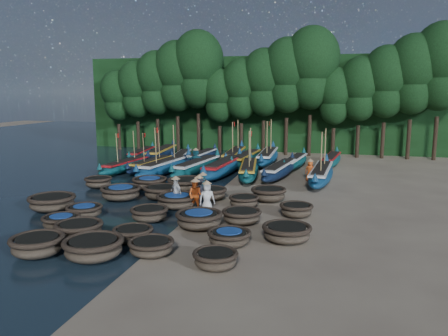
% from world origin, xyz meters
% --- Properties ---
extents(ground, '(120.00, 120.00, 0.00)m').
position_xyz_m(ground, '(0.00, 0.00, 0.00)').
color(ground, gray).
rests_on(ground, ground).
extents(foliage_wall, '(40.00, 3.00, 10.00)m').
position_xyz_m(foliage_wall, '(0.00, 23.50, 5.00)').
color(foliage_wall, black).
rests_on(foliage_wall, ground).
extents(coracle_1, '(2.33, 2.33, 0.81)m').
position_xyz_m(coracle_1, '(-3.97, -10.03, 0.47)').
color(coracle_1, '#4E4030').
rests_on(coracle_1, ground).
extents(coracle_2, '(2.70, 2.70, 0.83)m').
position_xyz_m(coracle_2, '(-1.69, -9.80, 0.47)').
color(coracle_2, '#4E4030').
rests_on(coracle_2, ground).
extents(coracle_3, '(2.01, 2.01, 0.63)m').
position_xyz_m(coracle_3, '(0.27, -8.89, 0.36)').
color(coracle_3, '#4E4030').
rests_on(coracle_3, ground).
extents(coracle_4, '(1.68, 1.68, 0.66)m').
position_xyz_m(coracle_4, '(3.04, -9.53, 0.38)').
color(coracle_4, '#4E4030').
rests_on(coracle_4, ground).
extents(coracle_5, '(2.09, 2.09, 0.64)m').
position_xyz_m(coracle_5, '(-5.14, -6.78, 0.37)').
color(coracle_5, '#4E4030').
rests_on(coracle_5, ground).
extents(coracle_6, '(2.50, 2.50, 0.78)m').
position_xyz_m(coracle_6, '(-3.49, -7.92, 0.45)').
color(coracle_6, '#4E4030').
rests_on(coracle_6, ground).
extents(coracle_7, '(1.76, 1.76, 0.64)m').
position_xyz_m(coracle_7, '(-1.10, -7.62, 0.36)').
color(coracle_7, '#4E4030').
rests_on(coracle_7, ground).
extents(coracle_8, '(2.25, 2.25, 0.63)m').
position_xyz_m(coracle_8, '(2.96, -7.05, 0.37)').
color(coracle_8, '#4E4030').
rests_on(coracle_8, ground).
extents(coracle_9, '(2.41, 2.41, 0.74)m').
position_xyz_m(coracle_9, '(5.23, -6.02, 0.42)').
color(coracle_9, '#4E4030').
rests_on(coracle_9, ground).
extents(coracle_10, '(2.75, 2.75, 0.84)m').
position_xyz_m(coracle_10, '(-7.49, -4.14, 0.48)').
color(coracle_10, '#4E4030').
rests_on(coracle_10, ground).
extents(coracle_11, '(2.07, 2.07, 0.63)m').
position_xyz_m(coracle_11, '(-5.10, -4.88, 0.37)').
color(coracle_11, '#4E4030').
rests_on(coracle_11, ground).
extents(coracle_12, '(1.98, 1.98, 0.71)m').
position_xyz_m(coracle_12, '(-1.65, -4.67, 0.40)').
color(coracle_12, '#4E4030').
rests_on(coracle_12, ground).
extents(coracle_13, '(2.64, 2.64, 0.80)m').
position_xyz_m(coracle_13, '(1.07, -5.19, 0.46)').
color(coracle_13, '#4E4030').
rests_on(coracle_13, ground).
extents(coracle_14, '(1.94, 1.94, 0.69)m').
position_xyz_m(coracle_14, '(2.84, -3.92, 0.40)').
color(coracle_14, '#4E4030').
rests_on(coracle_14, ground).
extents(coracle_15, '(2.40, 2.40, 0.80)m').
position_xyz_m(coracle_15, '(-5.04, -1.05, 0.46)').
color(coracle_15, '#4E4030').
rests_on(coracle_15, ground).
extents(coracle_16, '(2.36, 2.36, 0.80)m').
position_xyz_m(coracle_16, '(-2.79, -0.35, 0.46)').
color(coracle_16, '#4E4030').
rests_on(coracle_16, ground).
extents(coracle_17, '(2.33, 2.33, 0.77)m').
position_xyz_m(coracle_17, '(-1.19, -2.02, 0.44)').
color(coracle_17, '#4E4030').
rests_on(coracle_17, ground).
extents(coracle_18, '(1.91, 1.91, 0.63)m').
position_xyz_m(coracle_18, '(2.34, -0.90, 0.36)').
color(coracle_18, '#4E4030').
rests_on(coracle_18, ground).
extents(coracle_19, '(2.08, 2.08, 0.68)m').
position_xyz_m(coracle_19, '(5.31, -2.14, 0.39)').
color(coracle_19, '#4E4030').
rests_on(coracle_19, ground).
extents(coracle_20, '(2.13, 2.13, 0.73)m').
position_xyz_m(coracle_20, '(-8.03, 1.57, 0.42)').
color(coracle_20, '#4E4030').
rests_on(coracle_20, ground).
extents(coracle_21, '(2.80, 2.80, 0.78)m').
position_xyz_m(coracle_21, '(-4.54, 2.01, 0.45)').
color(coracle_21, '#4E4030').
rests_on(coracle_21, ground).
extents(coracle_22, '(2.50, 2.50, 0.83)m').
position_xyz_m(coracle_22, '(-2.02, 2.11, 0.47)').
color(coracle_22, '#4E4030').
rests_on(coracle_22, ground).
extents(coracle_23, '(1.97, 1.97, 0.71)m').
position_xyz_m(coracle_23, '(0.09, 0.29, 0.41)').
color(coracle_23, '#4E4030').
rests_on(coracle_23, ground).
extents(coracle_24, '(2.07, 2.07, 0.82)m').
position_xyz_m(coracle_24, '(3.48, 0.69, 0.47)').
color(coracle_24, '#4E4030').
rests_on(coracle_24, ground).
extents(long_boat_1, '(2.01, 7.48, 3.19)m').
position_xyz_m(long_boat_1, '(-8.98, 7.58, 0.51)').
color(long_boat_1, '#0D454C').
rests_on(long_boat_1, ground).
extents(long_boat_2, '(2.14, 7.43, 3.18)m').
position_xyz_m(long_boat_2, '(-7.20, 8.54, 0.50)').
color(long_boat_2, '#10233A').
rests_on(long_boat_2, ground).
extents(long_boat_3, '(2.59, 8.69, 3.72)m').
position_xyz_m(long_boat_3, '(-5.60, 7.47, 0.59)').
color(long_boat_3, navy).
rests_on(long_boat_3, ground).
extents(long_boat_4, '(2.63, 8.60, 1.53)m').
position_xyz_m(long_boat_4, '(-3.19, 8.02, 0.58)').
color(long_boat_4, '#0D454C').
rests_on(long_boat_4, ground).
extents(long_boat_5, '(2.26, 9.16, 1.62)m').
position_xyz_m(long_boat_5, '(-1.06, 8.03, 0.61)').
color(long_boat_5, navy).
rests_on(long_boat_5, ground).
extents(long_boat_6, '(2.71, 8.41, 3.61)m').
position_xyz_m(long_boat_6, '(0.96, 7.53, 0.57)').
color(long_boat_6, '#0D454C').
rests_on(long_boat_6, ground).
extents(long_boat_7, '(2.59, 8.17, 1.45)m').
position_xyz_m(long_boat_7, '(3.21, 8.19, 0.55)').
color(long_boat_7, '#10233A').
rests_on(long_boat_7, ground).
extents(long_boat_8, '(2.07, 8.75, 3.72)m').
position_xyz_m(long_boat_8, '(6.27, 7.03, 0.59)').
color(long_boat_8, navy).
rests_on(long_boat_8, ground).
extents(long_boat_9, '(2.17, 7.46, 1.32)m').
position_xyz_m(long_boat_9, '(-10.55, 13.95, 0.50)').
color(long_boat_9, '#0D454C').
rests_on(long_boat_9, ground).
extents(long_boat_10, '(2.35, 8.73, 1.54)m').
position_xyz_m(long_boat_10, '(-8.66, 14.28, 0.59)').
color(long_boat_10, '#10233A').
rests_on(long_boat_10, ground).
extents(long_boat_11, '(2.44, 7.46, 1.33)m').
position_xyz_m(long_boat_11, '(-6.18, 12.79, 0.51)').
color(long_boat_11, navy).
rests_on(long_boat_11, ground).
extents(long_boat_12, '(1.92, 7.68, 1.36)m').
position_xyz_m(long_boat_12, '(-4.54, 13.55, 0.52)').
color(long_boat_12, '#10233A').
rests_on(long_boat_12, ground).
extents(long_boat_13, '(1.98, 8.83, 3.75)m').
position_xyz_m(long_boat_13, '(-1.64, 14.38, 0.60)').
color(long_boat_13, navy).
rests_on(long_boat_13, ground).
extents(long_boat_14, '(2.20, 8.63, 1.52)m').
position_xyz_m(long_boat_14, '(-0.27, 12.83, 0.58)').
color(long_boat_14, '#0D454C').
rests_on(long_boat_14, ground).
extents(long_boat_15, '(1.83, 9.12, 3.87)m').
position_xyz_m(long_boat_15, '(1.41, 14.27, 0.61)').
color(long_boat_15, navy).
rests_on(long_boat_15, ground).
extents(long_boat_16, '(2.35, 7.61, 1.35)m').
position_xyz_m(long_boat_16, '(3.95, 12.53, 0.51)').
color(long_boat_16, '#0D454C').
rests_on(long_boat_16, ground).
extents(long_boat_17, '(2.24, 7.36, 1.31)m').
position_xyz_m(long_boat_17, '(6.93, 14.50, 0.50)').
color(long_boat_17, '#0D454C').
rests_on(long_boat_17, ground).
extents(fisherman_0, '(0.98, 0.88, 1.89)m').
position_xyz_m(fisherman_0, '(0.74, -2.73, 0.90)').
color(fisherman_0, silver).
rests_on(fisherman_0, ground).
extents(fisherman_1, '(0.63, 0.68, 1.75)m').
position_xyz_m(fisherman_1, '(-0.36, 0.22, 0.89)').
color(fisherman_1, '#195C6C').
rests_on(fisherman_1, ground).
extents(fisherman_2, '(0.87, 0.71, 1.89)m').
position_xyz_m(fisherman_2, '(-0.01, -2.32, 0.90)').
color(fisherman_2, '#D1531B').
rests_on(fisherman_2, ground).
extents(fisherman_3, '(0.69, 1.14, 1.92)m').
position_xyz_m(fisherman_3, '(-0.08, -1.46, 0.90)').
color(fisherman_3, black).
rests_on(fisherman_3, ground).
extents(fisherman_4, '(1.00, 0.88, 1.82)m').
position_xyz_m(fisherman_4, '(-1.37, -1.63, 0.88)').
color(fisherman_4, silver).
rests_on(fisherman_4, ground).
extents(fisherman_5, '(1.71, 0.75, 1.99)m').
position_xyz_m(fisherman_5, '(-3.63, 9.09, 0.92)').
color(fisherman_5, '#195C6C').
rests_on(fisherman_5, ground).
extents(fisherman_6, '(0.85, 0.67, 1.72)m').
position_xyz_m(fisherman_6, '(5.49, 7.24, 0.83)').
color(fisherman_6, '#D1531B').
rests_on(fisherman_6, ground).
extents(tree_0, '(3.68, 3.68, 8.68)m').
position_xyz_m(tree_0, '(-16.00, 20.00, 5.97)').
color(tree_0, black).
rests_on(tree_0, ground).
extents(tree_1, '(4.09, 4.09, 9.65)m').
position_xyz_m(tree_1, '(-13.70, 20.00, 6.65)').
color(tree_1, black).
rests_on(tree_1, ground).
extents(tree_2, '(4.51, 4.51, 10.63)m').
position_xyz_m(tree_2, '(-11.40, 20.00, 7.32)').
color(tree_2, black).
rests_on(tree_2, ground).
extents(tree_3, '(4.92, 4.92, 11.60)m').
position_xyz_m(tree_3, '(-9.10, 20.00, 8.00)').
color(tree_3, black).
rests_on(tree_3, ground).
extents(tree_4, '(5.34, 5.34, 12.58)m').
position_xyz_m(tree_4, '(-6.80, 20.00, 8.67)').
color(tree_4, black).
rests_on(tree_4, ground).
extents(tree_5, '(3.68, 3.68, 8.68)m').
position_xyz_m(tree_5, '(-4.50, 20.00, 5.97)').
color(tree_5, black).
rests_on(tree_5, ground).
extents(tree_6, '(4.09, 4.09, 9.65)m').
position_xyz_m(tree_6, '(-2.20, 20.00, 6.65)').
color(tree_6, black).
rests_on(tree_6, ground).
extents(tree_7, '(4.51, 4.51, 10.63)m').
position_xyz_m(tree_7, '(0.10, 20.00, 7.32)').
color(tree_7, black).
rests_on(tree_7, ground).
extents(tree_8, '(4.92, 4.92, 11.60)m').
position_xyz_m(tree_8, '(2.40, 20.00, 8.00)').
color(tree_8, black).
rests_on(tree_8, ground).
extents(tree_9, '(5.34, 5.34, 12.58)m').
position_xyz_m(tree_9, '(4.70, 20.00, 8.67)').
color(tree_9, black).
rests_on(tree_9, ground).
extents(tree_10, '(3.68, 3.68, 8.68)m').
position_xyz_m(tree_10, '(7.00, 20.00, 5.97)').
color(tree_10, black).
rests_on(tree_10, ground).
extents(tree_11, '(4.09, 4.09, 9.65)m').
position_xyz_m(tree_11, '(9.30, 20.00, 6.65)').
color(tree_11, black).
rests_on(tree_11, ground).
extents(tree_12, '(4.51, 4.51, 10.63)m').
position_xyz_m(tree_12, '(11.60, 20.00, 7.32)').
color(tree_12, black).
rests_on(tree_12, ground).
extents(tree_13, '(4.92, 4.92, 11.60)m').
position_xyz_m(tree_13, '(13.90, 20.00, 8.00)').
color(tree_13, black).
rests_on(tree_13, ground).
extents(tree_14, '(5.34, 5.34, 12.58)m').
position_xyz_m(tree_14, '(16.20, 20.00, 8.67)').
color(tree_14, black).
rests_on(tree_14, ground).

